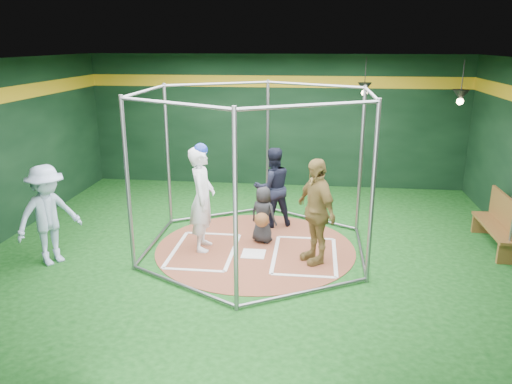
# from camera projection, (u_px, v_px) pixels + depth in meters

# --- Properties ---
(room_shell) EXTENTS (10.10, 9.10, 3.53)m
(room_shell) POSITION_uv_depth(u_px,v_px,m) (255.00, 159.00, 9.06)
(room_shell) COLOR #0D3C0F
(room_shell) RESTS_ON ground
(clay_disc) EXTENTS (3.80, 3.80, 0.01)m
(clay_disc) POSITION_uv_depth(u_px,v_px,m) (255.00, 248.00, 9.56)
(clay_disc) COLOR brown
(clay_disc) RESTS_ON ground
(home_plate) EXTENTS (0.43, 0.43, 0.01)m
(home_plate) POSITION_uv_depth(u_px,v_px,m) (253.00, 254.00, 9.27)
(home_plate) COLOR white
(home_plate) RESTS_ON clay_disc
(batter_box_left) EXTENTS (1.17, 1.77, 0.01)m
(batter_box_left) POSITION_uv_depth(u_px,v_px,m) (204.00, 250.00, 9.43)
(batter_box_left) COLOR white
(batter_box_left) RESTS_ON clay_disc
(batter_box_right) EXTENTS (1.17, 1.77, 0.01)m
(batter_box_right) POSITION_uv_depth(u_px,v_px,m) (305.00, 255.00, 9.21)
(batter_box_right) COLOR white
(batter_box_right) RESTS_ON clay_disc
(batting_cage) EXTENTS (4.05, 4.67, 3.00)m
(batting_cage) POSITION_uv_depth(u_px,v_px,m) (255.00, 173.00, 9.13)
(batting_cage) COLOR gray
(batting_cage) RESTS_ON ground
(pendant_lamp_near) EXTENTS (0.34, 0.34, 0.90)m
(pendant_lamp_near) POSITION_uv_depth(u_px,v_px,m) (365.00, 88.00, 11.94)
(pendant_lamp_near) COLOR black
(pendant_lamp_near) RESTS_ON room_shell
(pendant_lamp_far) EXTENTS (0.34, 0.34, 0.90)m
(pendant_lamp_far) POSITION_uv_depth(u_px,v_px,m) (461.00, 96.00, 10.21)
(pendant_lamp_far) COLOR black
(pendant_lamp_far) RESTS_ON room_shell
(batter_figure) EXTENTS (0.52, 0.75, 2.04)m
(batter_figure) POSITION_uv_depth(u_px,v_px,m) (202.00, 198.00, 9.26)
(batter_figure) COLOR white
(batter_figure) RESTS_ON clay_disc
(visitor_leopard) EXTENTS (0.97, 1.19, 1.89)m
(visitor_leopard) POSITION_uv_depth(u_px,v_px,m) (316.00, 211.00, 8.73)
(visitor_leopard) COLOR #AE914A
(visitor_leopard) RESTS_ON clay_disc
(catcher_figure) EXTENTS (0.65, 0.67, 1.12)m
(catcher_figure) POSITION_uv_depth(u_px,v_px,m) (263.00, 215.00, 9.69)
(catcher_figure) COLOR black
(catcher_figure) RESTS_ON clay_disc
(umpire) EXTENTS (1.02, 0.92, 1.70)m
(umpire) POSITION_uv_depth(u_px,v_px,m) (273.00, 187.00, 10.50)
(umpire) COLOR black
(umpire) RESTS_ON clay_disc
(bystander_blue) EXTENTS (1.21, 1.33, 1.79)m
(bystander_blue) POSITION_uv_depth(u_px,v_px,m) (48.00, 215.00, 8.70)
(bystander_blue) COLOR #AAC1E1
(bystander_blue) RESTS_ON ground
(dugout_bench) EXTENTS (0.40, 1.72, 1.00)m
(dugout_bench) POSITION_uv_depth(u_px,v_px,m) (501.00, 222.00, 9.47)
(dugout_bench) COLOR brown
(dugout_bench) RESTS_ON ground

